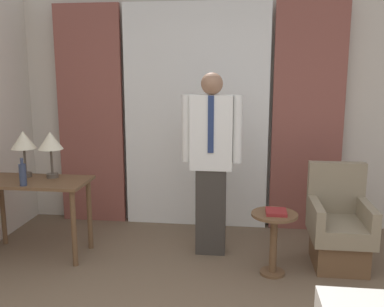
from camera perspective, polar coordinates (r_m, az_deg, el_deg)
name	(u,v)px	position (r m, az deg, el deg)	size (l,w,h in m)	color
wall_back	(197,112)	(5.08, 0.67, 5.61)	(10.00, 0.06, 2.70)	beige
curtain_sheer_center	(196,118)	(4.96, 0.50, 4.78)	(1.67, 0.06, 2.58)	white
curtain_drape_left	(91,116)	(5.25, -13.37, 4.83)	(0.78, 0.06, 2.58)	brown
curtain_drape_right	(308,119)	(4.98, 15.15, 4.42)	(0.78, 0.06, 2.58)	brown
desk	(34,193)	(4.51, -20.28, -4.97)	(1.07, 0.53, 0.77)	brown
table_lamp_left	(24,142)	(4.58, -21.55, 1.45)	(0.24, 0.24, 0.47)	#4C4238
table_lamp_right	(50,142)	(4.45, -18.36, 1.40)	(0.24, 0.24, 0.47)	#4C4238
bottle_near_edge	(23,174)	(4.28, -21.64, -2.59)	(0.07, 0.07, 0.26)	#2D3851
person	(211,157)	(4.19, 2.59, -0.41)	(0.59, 0.21, 1.81)	#38332D
armchair	(339,230)	(4.34, 18.97, -9.58)	(0.54, 0.63, 0.95)	brown
side_table	(274,233)	(3.97, 10.85, -10.39)	(0.41, 0.41, 0.58)	brown
book	(276,212)	(3.90, 11.16, -7.65)	(0.18, 0.20, 0.03)	maroon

